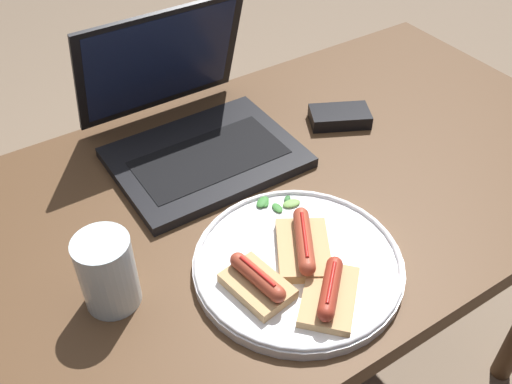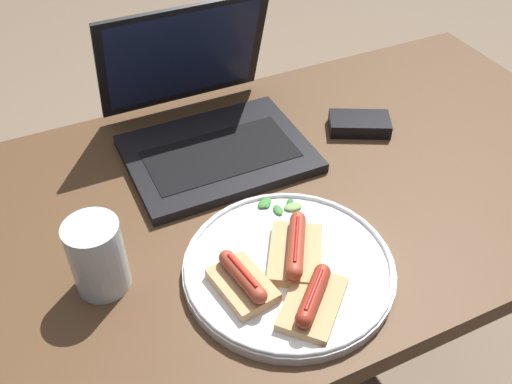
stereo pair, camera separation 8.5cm
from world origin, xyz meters
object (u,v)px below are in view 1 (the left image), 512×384
object	(u,v)px
drinking_glass	(107,272)
laptop	(191,130)
external_drive	(340,117)
plate	(298,263)

from	to	relation	value
drinking_glass	laptop	bearing A→B (deg)	43.82
laptop	drinking_glass	xyz separation A→B (m)	(-0.25, -0.24, 0.01)
drinking_glass	external_drive	distance (m)	0.55
plate	external_drive	bearing A→B (deg)	41.85
drinking_glass	external_drive	size ratio (longest dim) A/B	0.88
external_drive	plate	bearing A→B (deg)	-111.36
plate	drinking_glass	bearing A→B (deg)	159.15
plate	external_drive	xyz separation A→B (m)	(0.28, 0.25, 0.00)
drinking_glass	external_drive	world-z (taller)	drinking_glass
plate	drinking_glass	world-z (taller)	drinking_glass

